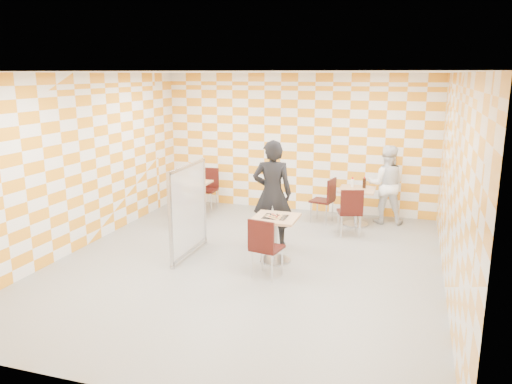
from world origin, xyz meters
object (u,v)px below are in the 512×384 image
main_table (275,231)px  empty_table (192,193)px  second_table (356,200)px  sport_bottle (352,183)px  man_white (386,184)px  chair_empty_far (208,185)px  man_dark (272,194)px  chair_main_front (264,244)px  chair_empty_near (180,199)px  chair_second_front (351,209)px  partition (188,210)px  soda_bottle (364,183)px  chair_second_side (326,197)px

main_table → empty_table: size_ratio=1.00×
second_table → sport_bottle: 0.37m
man_white → chair_empty_far: bearing=-2.7°
second_table → man_dark: 2.16m
empty_table → man_white: man_white is taller
chair_main_front → chair_empty_near: (-2.36, 2.06, 0.00)m
chair_second_front → partition: (-2.45, -1.78, 0.25)m
sport_bottle → soda_bottle: size_ratio=0.87×
chair_second_front → chair_second_side: same height
chair_second_side → man_white: bearing=19.1°
empty_table → chair_main_front: size_ratio=0.81×
second_table → chair_empty_far: 3.32m
chair_second_side → man_white: 1.23m
chair_empty_near → partition: (0.87, -1.48, 0.25)m
main_table → chair_second_front: size_ratio=0.81×
soda_bottle → second_table: bearing=-144.5°
man_white → empty_table: bearing=7.0°
empty_table → chair_second_front: 3.40m
chair_second_front → chair_second_side: (-0.58, 0.78, 0.00)m
empty_table → soda_bottle: (3.53, 0.53, 0.34)m
second_table → sport_bottle: size_ratio=3.75×
man_white → chair_second_side: bearing=14.7°
chair_empty_near → man_white: man_white is taller
chair_empty_near → soda_bottle: bearing=19.1°
second_table → partition: partition is taller
chair_second_front → sport_bottle: size_ratio=4.62×
sport_bottle → man_dark: bearing=-122.8°
chair_second_front → man_white: 1.32m
second_table → sport_bottle: bearing=129.5°
main_table → man_dark: bearing=109.6°
chair_second_front → partition: 3.04m
man_white → soda_bottle: size_ratio=6.94×
second_table → man_white: size_ratio=0.47×
main_table → partition: (-1.45, -0.16, 0.28)m
empty_table → man_white: (3.94, 0.80, 0.29)m
empty_table → chair_second_side: chair_second_side is taller
main_table → empty_table: 3.10m
chair_second_side → chair_empty_far: (-2.71, 0.28, 0.00)m
chair_second_side → man_white: (1.14, 0.40, 0.25)m
partition → man_dark: (1.18, 0.91, 0.15)m
man_dark → man_white: bearing=-144.1°
chair_main_front → main_table: bearing=92.5°
partition → man_white: bearing=44.4°
soda_bottle → chair_empty_far: bearing=177.5°
chair_second_side → chair_main_front: bearing=-97.0°
chair_second_front → empty_table: bearing=173.7°
main_table → partition: 1.49m
second_table → chair_second_front: size_ratio=0.81×
sport_bottle → chair_second_front: bearing=-84.3°
chair_main_front → man_dark: (-0.30, 1.49, 0.40)m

